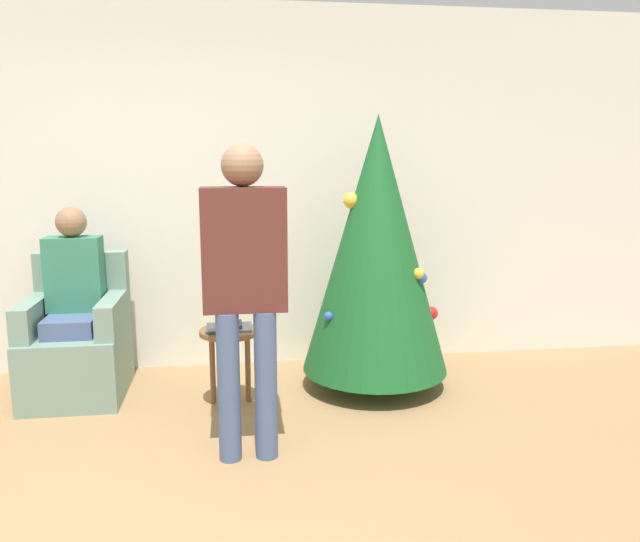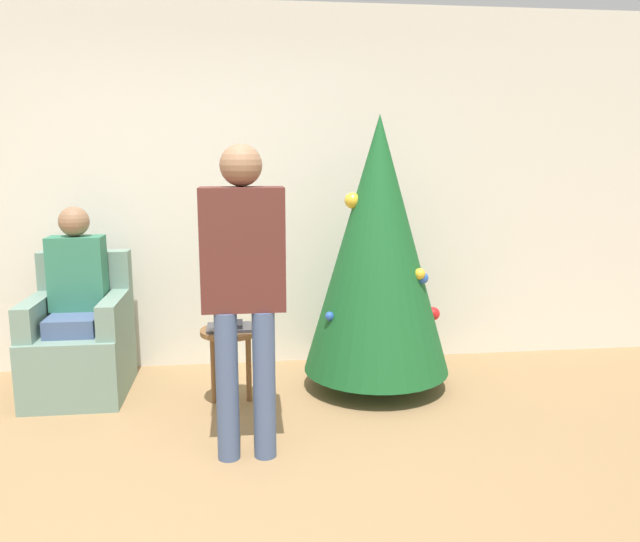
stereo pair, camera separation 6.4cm
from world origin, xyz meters
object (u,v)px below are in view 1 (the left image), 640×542
armchair (78,345)px  person_seated (73,294)px  christmas_tree (376,246)px  person_standing (245,274)px  side_stool (230,344)px

armchair → person_seated: person_seated is taller
christmas_tree → person_seated: bearing=176.5°
christmas_tree → person_seated: christmas_tree is taller
person_standing → side_stool: bearing=98.1°
armchair → person_standing: 1.67m
christmas_tree → person_standing: 1.28m
side_stool → armchair: bearing=159.8°
person_seated → person_standing: person_standing is taller
christmas_tree → armchair: (-2.03, 0.15, -0.66)m
person_seated → armchair: bearing=90.0°
person_standing → side_stool: person_standing is taller
person_seated → person_standing: bearing=-42.4°
side_stool → christmas_tree: bearing=12.8°
christmas_tree → armchair: christmas_tree is taller
armchair → person_standing: bearing=-43.1°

